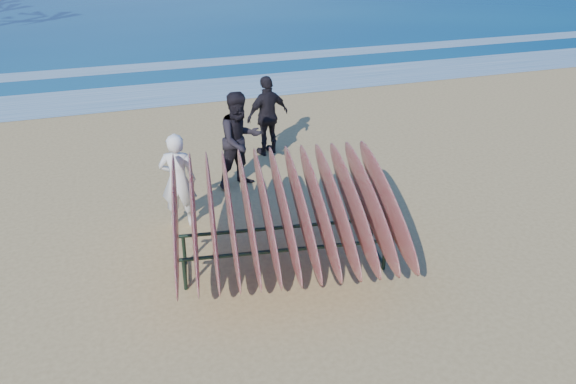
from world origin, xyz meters
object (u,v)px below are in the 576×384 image
object	(u,v)px
surfboard_rack	(284,209)
person_dark_b	(268,116)
person_white	(178,180)
person_dark_a	(240,140)

from	to	relation	value
surfboard_rack	person_dark_b	world-z (taller)	person_dark_b
person_white	person_dark_a	bearing A→B (deg)	-120.46
person_dark_b	person_white	bearing A→B (deg)	31.07
surfboard_rack	person_white	xyz separation A→B (m)	(-1.27, 1.81, -0.16)
person_white	person_dark_b	xyz separation A→B (m)	(2.34, 2.61, 0.05)
surfboard_rack	person_dark_a	xyz separation A→B (m)	(0.10, 3.00, -0.04)
person_white	person_dark_b	world-z (taller)	person_dark_b
person_dark_a	surfboard_rack	bearing A→B (deg)	-110.45
person_dark_a	person_white	bearing A→B (deg)	-157.75
surfboard_rack	person_white	world-z (taller)	surfboard_rack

